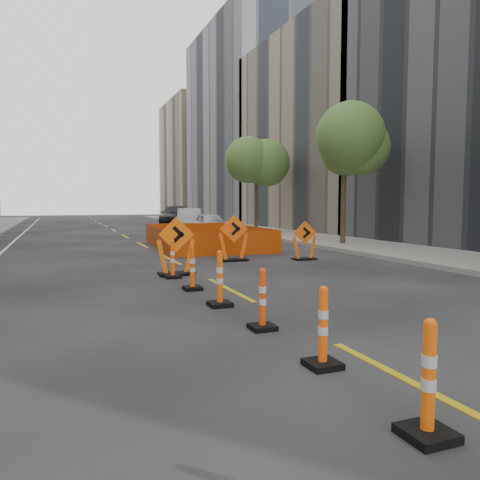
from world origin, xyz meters
name	(u,v)px	position (x,y,z in m)	size (l,w,h in m)	color
ground_plane	(319,335)	(0.00, 0.00, 0.00)	(140.00, 140.00, 0.00)	black
sidewalk_right	(354,244)	(9.00, 12.00, 0.07)	(4.00, 90.00, 0.15)	gray
bld_right_c	(353,135)	(17.00, 23.80, 7.00)	(12.00, 16.00, 14.00)	gray
bld_right_d	(263,127)	(17.00, 40.20, 10.00)	(12.00, 18.00, 20.00)	gray
bld_right_e	(211,160)	(17.00, 58.60, 8.00)	(12.00, 14.00, 16.00)	tan
tree_r_b	(344,146)	(8.40, 12.00, 4.53)	(2.80, 2.80, 5.95)	#382B1E
tree_r_c	(256,163)	(8.40, 22.00, 4.53)	(2.80, 2.80, 5.95)	#382B1E
channelizer_1	(429,379)	(-0.74, -3.03, 0.53)	(0.41, 0.41, 1.05)	#F4580A
channelizer_2	(323,327)	(-0.67, -1.21, 0.51)	(0.40, 0.40, 1.01)	#FF540A
channelizer_3	(262,299)	(-0.67, 0.61, 0.49)	(0.39, 0.39, 0.99)	#E74109
channelizer_4	(220,278)	(-0.76, 2.43, 0.54)	(0.43, 0.43, 1.09)	#EB5609
channelizer_5	(192,268)	(-0.80, 4.25, 0.52)	(0.41, 0.41, 1.03)	#DD5009
channelizer_6	(173,259)	(-0.84, 6.07, 0.51)	(0.40, 0.40, 1.03)	#FF520A
chevron_sign_left	(176,246)	(-0.63, 6.55, 0.81)	(1.08, 0.65, 1.61)	#FF670A
chevron_sign_center	(234,238)	(1.93, 8.87, 0.79)	(1.05, 0.63, 1.58)	#FF520A
chevron_sign_right	(305,240)	(4.34, 8.26, 0.68)	(0.91, 0.55, 1.36)	#E25009
safety_fence	(205,237)	(2.50, 14.07, 0.45)	(4.27, 7.27, 0.91)	#EC540C
parked_car_near	(211,223)	(5.19, 21.70, 0.68)	(1.61, 3.99, 1.36)	silver
parked_car_mid	(189,219)	(5.17, 26.67, 0.78)	(1.65, 4.74, 1.56)	#AEADB3
parked_car_far	(174,216)	(5.69, 33.53, 0.83)	(2.32, 5.72, 1.66)	black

